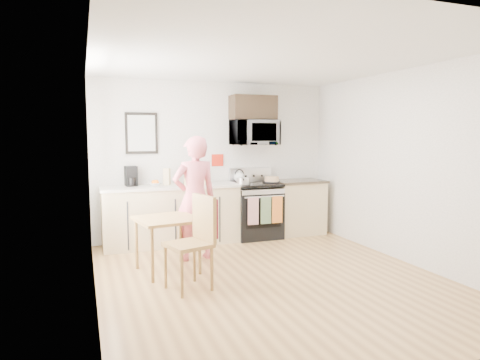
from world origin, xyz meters
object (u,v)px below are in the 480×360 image
object	(u,v)px
microwave	(254,133)
dining_table	(167,224)
person	(195,198)
cake	(272,180)
range	(256,212)
chair	(200,228)

from	to	relation	value
microwave	dining_table	bearing A→B (deg)	-141.01
person	microwave	bearing A→B (deg)	-147.95
microwave	dining_table	distance (m)	2.53
person	dining_table	size ratio (longest dim) A/B	2.29
microwave	cake	bearing A→B (deg)	-23.45
microwave	person	size ratio (longest dim) A/B	0.44
range	cake	distance (m)	0.60
range	chair	world-z (taller)	range
range	chair	xyz separation A→B (m)	(-1.50, -1.98, 0.24)
dining_table	cake	distance (m)	2.43
range	microwave	xyz separation A→B (m)	(-0.00, 0.10, 1.32)
range	person	size ratio (longest dim) A/B	0.68
range	person	bearing A→B (deg)	-145.04
microwave	cake	distance (m)	0.85
microwave	chair	world-z (taller)	microwave
microwave	dining_table	xyz separation A→B (m)	(-1.75, -1.42, -1.15)
chair	cake	distance (m)	2.67
microwave	chair	xyz separation A→B (m)	(-1.50, -2.08, -1.08)
range	person	world-z (taller)	person
range	chair	bearing A→B (deg)	-127.27
range	microwave	size ratio (longest dim) A/B	1.53
cake	microwave	bearing A→B (deg)	156.55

